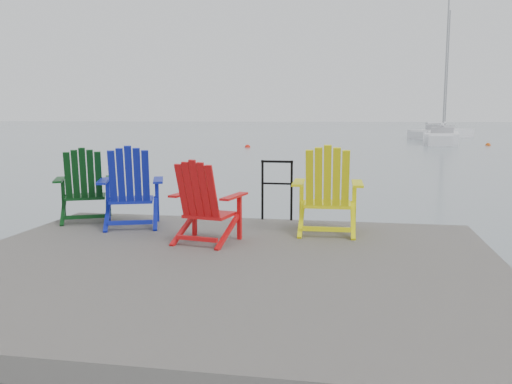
% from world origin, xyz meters
% --- Properties ---
extents(ground, '(400.00, 400.00, 0.00)m').
position_xyz_m(ground, '(0.00, 0.00, 0.00)').
color(ground, gray).
rests_on(ground, ground).
extents(dock, '(6.00, 5.00, 1.40)m').
position_xyz_m(dock, '(0.00, 0.00, 0.35)').
color(dock, '#2D2A28').
rests_on(dock, ground).
extents(handrail, '(0.48, 0.04, 0.90)m').
position_xyz_m(handrail, '(0.25, 2.45, 1.04)').
color(handrail, black).
rests_on(handrail, dock).
extents(chair_green, '(1.05, 1.00, 1.07)m').
position_xyz_m(chair_green, '(-2.54, 1.86, 1.04)').
color(chair_green, '#093410').
rests_on(chair_green, dock).
extents(chair_blue, '(1.07, 1.02, 1.12)m').
position_xyz_m(chair_blue, '(-1.69, 1.56, 1.07)').
color(chair_blue, '#0E1A96').
rests_on(chair_blue, dock).
extents(chair_red, '(0.91, 0.86, 1.01)m').
position_xyz_m(chair_red, '(-0.41, 0.81, 1.01)').
color(chair_red, red).
rests_on(chair_red, dock).
extents(chair_yellow, '(0.94, 0.87, 1.16)m').
position_xyz_m(chair_yellow, '(1.04, 1.60, 1.08)').
color(chair_yellow, yellow).
rests_on(chair_yellow, dock).
extents(sailboat_near, '(3.81, 9.18, 12.25)m').
position_xyz_m(sailboat_near, '(8.15, 38.63, 0.35)').
color(sailboat_near, white).
rests_on(sailboat_near, ground).
extents(sailboat_mid, '(7.04, 8.54, 12.18)m').
position_xyz_m(sailboat_mid, '(9.68, 48.90, 0.35)').
color(sailboat_mid, silver).
rests_on(sailboat_mid, ground).
extents(buoy_b, '(0.38, 0.38, 0.38)m').
position_xyz_m(buoy_b, '(-5.57, 29.84, 0.00)').
color(buoy_b, red).
rests_on(buoy_b, ground).
extents(buoy_c, '(0.38, 0.38, 0.38)m').
position_xyz_m(buoy_c, '(10.73, 35.09, 0.00)').
color(buoy_c, '#CC4B0C').
rests_on(buoy_c, ground).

